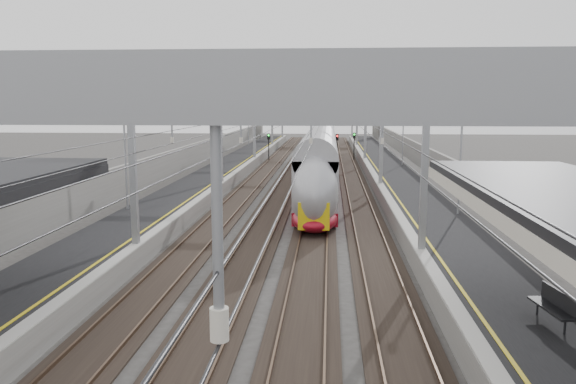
% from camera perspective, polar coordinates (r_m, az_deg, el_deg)
% --- Properties ---
extents(platform_left, '(4.00, 120.00, 1.00)m').
position_cam_1_polar(platform_left, '(48.44, -8.07, 0.99)').
color(platform_left, black).
rests_on(platform_left, ground).
extents(platform_right, '(4.00, 120.00, 1.00)m').
position_cam_1_polar(platform_right, '(47.68, 11.07, 0.78)').
color(platform_right, black).
rests_on(platform_right, ground).
extents(tracks, '(11.40, 140.00, 0.20)m').
position_cam_1_polar(tracks, '(47.45, 1.42, 0.36)').
color(tracks, black).
rests_on(tracks, ground).
extents(overhead_line, '(13.00, 140.00, 6.60)m').
position_cam_1_polar(overhead_line, '(53.52, 1.80, 7.90)').
color(overhead_line, gray).
rests_on(overhead_line, platform_left).
extents(overbridge, '(22.00, 2.20, 6.90)m').
position_cam_1_polar(overbridge, '(101.89, 2.98, 7.99)').
color(overbridge, slate).
rests_on(overbridge, ground).
extents(wall_left, '(0.30, 120.00, 3.20)m').
position_cam_1_polar(wall_left, '(49.08, -11.76, 2.29)').
color(wall_left, slate).
rests_on(wall_left, ground).
extents(wall_right, '(0.30, 120.00, 3.20)m').
position_cam_1_polar(wall_right, '(48.02, 14.91, 2.03)').
color(wall_right, slate).
rests_on(wall_right, ground).
extents(train, '(2.67, 48.61, 4.22)m').
position_cam_1_polar(train, '(51.96, 3.35, 3.36)').
color(train, maroon).
rests_on(train, ground).
extents(bench, '(0.76, 1.94, 0.98)m').
position_cam_1_polar(bench, '(17.92, 25.53, -10.25)').
color(bench, black).
rests_on(bench, platform_right).
extents(signal_green, '(0.32, 0.32, 3.48)m').
position_cam_1_polar(signal_green, '(69.40, -1.98, 5.09)').
color(signal_green, black).
rests_on(signal_green, ground).
extents(signal_red_near, '(0.32, 0.32, 3.48)m').
position_cam_1_polar(signal_red_near, '(68.23, 5.01, 5.00)').
color(signal_red_near, black).
rests_on(signal_red_near, ground).
extents(signal_red_far, '(0.32, 0.32, 3.48)m').
position_cam_1_polar(signal_red_far, '(71.66, 6.74, 5.16)').
color(signal_red_far, black).
rests_on(signal_red_far, ground).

